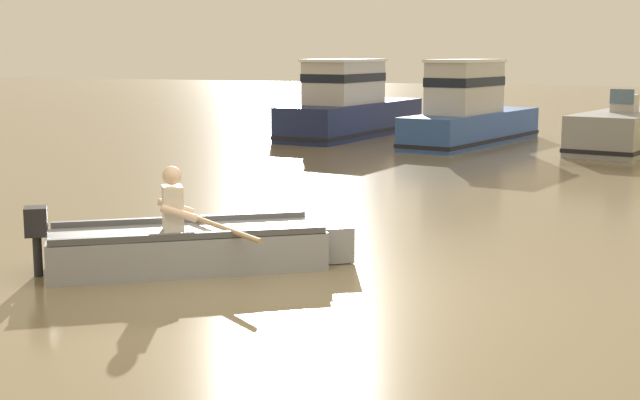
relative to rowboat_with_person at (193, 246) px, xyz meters
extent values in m
plane|color=#7A6B4C|center=(1.44, -0.63, -0.25)|extent=(120.00, 120.00, 0.00)
cube|color=gray|center=(-0.05, -0.04, -0.03)|extent=(3.09, 2.83, 0.44)
cube|color=gray|center=(1.28, 1.06, -0.03)|extent=(0.69, 0.72, 0.42)
cube|color=#4D4E51|center=(-0.38, 0.35, 0.22)|extent=(2.39, 2.00, 0.08)
cube|color=#4D4E51|center=(0.27, -0.44, 0.22)|extent=(2.39, 2.00, 0.08)
cube|color=#A0A2A8|center=(-0.13, -0.11, 0.15)|extent=(0.86, 0.96, 0.06)
cylinder|color=black|center=(-1.32, -1.10, 0.02)|extent=(0.14, 0.14, 0.54)
cube|color=black|center=(-1.32, -1.10, 0.37)|extent=(0.36, 0.37, 0.32)
cube|color=beige|center=(-0.17, -0.14, 0.45)|extent=(0.39, 0.40, 0.52)
sphere|color=beige|center=(-0.17, -0.14, 0.83)|extent=(0.22, 0.22, 0.22)
cylinder|color=beige|center=(-0.27, 0.06, 0.43)|extent=(0.38, 0.34, 0.23)
cylinder|color=beige|center=(0.01, -0.28, 0.43)|extent=(0.38, 0.34, 0.23)
cylinder|color=tan|center=(0.31, 0.06, 0.25)|extent=(1.72, 1.12, 0.06)
cube|color=#19234C|center=(-4.95, 16.05, 0.24)|extent=(2.03, 6.59, 0.99)
cube|color=black|center=(-4.95, 16.05, -0.08)|extent=(2.07, 6.63, 0.10)
cube|color=beige|center=(-4.98, 15.47, 1.33)|extent=(1.47, 2.80, 1.20)
cube|color=black|center=(-4.98, 15.47, 1.48)|extent=(1.50, 2.83, 0.24)
cube|color=white|center=(-4.98, 15.47, 1.97)|extent=(1.54, 2.94, 0.08)
cube|color=#2D519E|center=(-1.11, 15.31, 0.17)|extent=(2.33, 6.08, 0.85)
cube|color=black|center=(-1.11, 15.31, -0.10)|extent=(2.37, 6.12, 0.10)
cube|color=beige|center=(-1.19, 14.78, 1.27)|extent=(1.51, 2.63, 1.34)
cube|color=black|center=(-1.19, 14.78, 1.44)|extent=(1.55, 2.66, 0.24)
cube|color=white|center=(-1.19, 14.78, 1.98)|extent=(1.59, 2.76, 0.08)
cube|color=gray|center=(2.89, 15.36, 0.24)|extent=(2.37, 5.23, 0.98)
cube|color=black|center=(2.89, 15.36, -0.08)|extent=(2.42, 5.28, 0.10)
cube|color=#B2ADA3|center=(2.84, 14.98, 0.95)|extent=(0.65, 0.58, 0.44)
cube|color=slate|center=(2.80, 14.73, 1.13)|extent=(0.58, 0.12, 0.36)
camera|label=1|loc=(5.75, -8.63, 2.22)|focal=51.00mm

